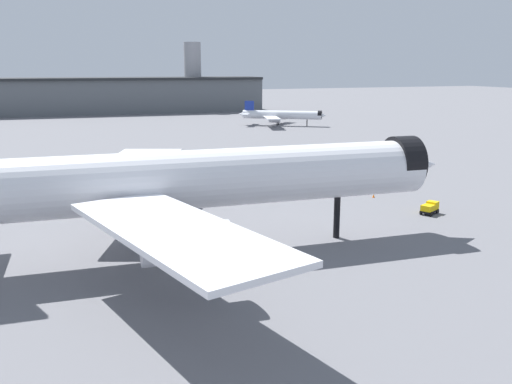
{
  "coord_description": "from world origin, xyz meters",
  "views": [
    {
      "loc": [
        -14.29,
        -58.34,
        22.44
      ],
      "look_at": [
        9.63,
        3.48,
        7.06
      ],
      "focal_mm": 38.19,
      "sensor_mm": 36.0,
      "label": 1
    }
  ],
  "objects_px": {
    "baggage_cart_trailing": "(289,179)",
    "airliner_far_taxiway": "(281,115)",
    "traffic_cone_near_nose": "(374,196)",
    "airliner_near_gate": "(188,181)",
    "baggage_tug_wing": "(430,208)",
    "service_truck_front": "(105,180)"
  },
  "relations": [
    {
      "from": "airliner_near_gate",
      "to": "traffic_cone_near_nose",
      "type": "height_order",
      "value": "airliner_near_gate"
    },
    {
      "from": "airliner_far_taxiway",
      "to": "service_truck_front",
      "type": "xyz_separation_m",
      "value": [
        -75.4,
        -89.56,
        -2.51
      ]
    },
    {
      "from": "airliner_near_gate",
      "to": "traffic_cone_near_nose",
      "type": "distance_m",
      "value": 41.65
    },
    {
      "from": "baggage_tug_wing",
      "to": "baggage_cart_trailing",
      "type": "xyz_separation_m",
      "value": [
        -11.21,
        27.95,
        0.0
      ]
    },
    {
      "from": "airliner_far_taxiway",
      "to": "baggage_cart_trailing",
      "type": "bearing_deg",
      "value": -79.94
    },
    {
      "from": "airliner_near_gate",
      "to": "baggage_tug_wing",
      "type": "distance_m",
      "value": 40.39
    },
    {
      "from": "airliner_far_taxiway",
      "to": "baggage_tug_wing",
      "type": "bearing_deg",
      "value": -70.53
    },
    {
      "from": "baggage_cart_trailing",
      "to": "baggage_tug_wing",
      "type": "bearing_deg",
      "value": 111.08
    },
    {
      "from": "airliner_near_gate",
      "to": "baggage_cart_trailing",
      "type": "height_order",
      "value": "airliner_near_gate"
    },
    {
      "from": "service_truck_front",
      "to": "traffic_cone_near_nose",
      "type": "distance_m",
      "value": 49.4
    },
    {
      "from": "baggage_cart_trailing",
      "to": "traffic_cone_near_nose",
      "type": "relative_size",
      "value": 4.2
    },
    {
      "from": "service_truck_front",
      "to": "traffic_cone_near_nose",
      "type": "xyz_separation_m",
      "value": [
        43.11,
        -24.1,
        -1.3
      ]
    },
    {
      "from": "airliner_far_taxiway",
      "to": "baggage_tug_wing",
      "type": "xyz_separation_m",
      "value": [
        -30.16,
        -126.05,
        -3.12
      ]
    },
    {
      "from": "baggage_cart_trailing",
      "to": "airliner_far_taxiway",
      "type": "bearing_deg",
      "value": -113.65
    },
    {
      "from": "service_truck_front",
      "to": "baggage_tug_wing",
      "type": "xyz_separation_m",
      "value": [
        45.23,
        -36.49,
        -0.62
      ]
    },
    {
      "from": "airliner_near_gate",
      "to": "service_truck_front",
      "type": "distance_m",
      "value": 41.69
    },
    {
      "from": "baggage_tug_wing",
      "to": "traffic_cone_near_nose",
      "type": "xyz_separation_m",
      "value": [
        -2.13,
        12.4,
        -0.68
      ]
    },
    {
      "from": "service_truck_front",
      "to": "baggage_cart_trailing",
      "type": "xyz_separation_m",
      "value": [
        34.02,
        -8.54,
        -0.61
      ]
    },
    {
      "from": "baggage_tug_wing",
      "to": "baggage_cart_trailing",
      "type": "bearing_deg",
      "value": 86.18
    },
    {
      "from": "airliner_far_taxiway",
      "to": "baggage_cart_trailing",
      "type": "xyz_separation_m",
      "value": [
        -41.38,
        -98.1,
        -3.12
      ]
    },
    {
      "from": "traffic_cone_near_nose",
      "to": "baggage_cart_trailing",
      "type": "bearing_deg",
      "value": 120.29
    },
    {
      "from": "service_truck_front",
      "to": "baggage_tug_wing",
      "type": "height_order",
      "value": "service_truck_front"
    }
  ]
}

